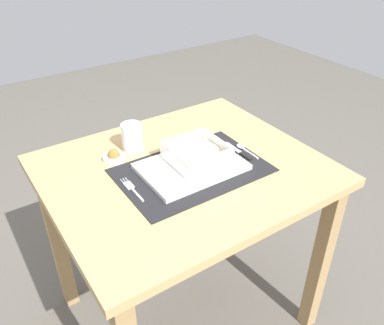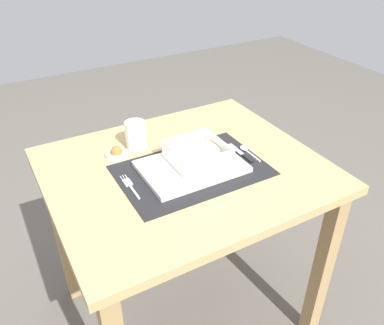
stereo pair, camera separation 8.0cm
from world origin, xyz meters
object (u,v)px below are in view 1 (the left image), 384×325
object	(u,v)px
dining_table	(184,195)
butter_knife	(240,152)
porridge_bowl	(197,155)
fork	(131,188)
spoon	(242,148)
drinking_glass	(132,139)
condiment_saucer	(114,156)

from	to	relation	value
dining_table	butter_knife	world-z (taller)	butter_knife
porridge_bowl	butter_knife	distance (m)	0.17
porridge_bowl	fork	xyz separation A→B (m)	(-0.23, 0.00, -0.04)
spoon	drinking_glass	size ratio (longest dim) A/B	1.13
butter_knife	condiment_saucer	size ratio (longest dim) A/B	1.75
fork	butter_knife	xyz separation A→B (m)	(0.39, -0.02, 0.00)
dining_table	spoon	distance (m)	0.25
fork	drinking_glass	bearing A→B (deg)	65.06
porridge_bowl	condiment_saucer	bearing A→B (deg)	137.51
spoon	butter_knife	xyz separation A→B (m)	(-0.02, -0.02, -0.00)
dining_table	spoon	size ratio (longest dim) A/B	7.99
dining_table	condiment_saucer	xyz separation A→B (m)	(-0.17, 0.17, 0.12)
fork	spoon	distance (m)	0.41
porridge_bowl	butter_knife	bearing A→B (deg)	-6.55
butter_knife	fork	bearing A→B (deg)	177.96
fork	drinking_glass	xyz separation A→B (m)	(0.11, 0.20, 0.04)
butter_knife	spoon	bearing A→B (deg)	34.78
dining_table	drinking_glass	size ratio (longest dim) A/B	8.99
condiment_saucer	butter_knife	bearing A→B (deg)	-29.21
spoon	butter_knife	world-z (taller)	spoon
dining_table	porridge_bowl	world-z (taller)	porridge_bowl
spoon	fork	bearing A→B (deg)	176.84
dining_table	condiment_saucer	bearing A→B (deg)	134.89
dining_table	condiment_saucer	distance (m)	0.26
condiment_saucer	spoon	bearing A→B (deg)	-25.72
dining_table	fork	world-z (taller)	fork
spoon	condiment_saucer	bearing A→B (deg)	152.09
dining_table	fork	size ratio (longest dim) A/B	6.48
drinking_glass	condiment_saucer	size ratio (longest dim) A/B	1.28
porridge_bowl	spoon	world-z (taller)	porridge_bowl
fork	butter_knife	size ratio (longest dim) A/B	1.01
drinking_glass	spoon	bearing A→B (deg)	-34.02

